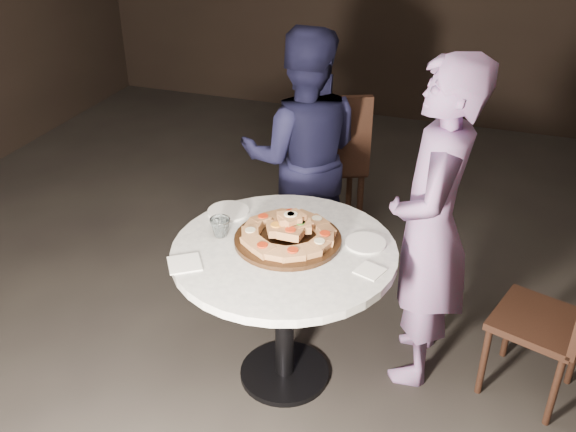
{
  "coord_description": "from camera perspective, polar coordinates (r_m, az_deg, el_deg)",
  "views": [
    {
      "loc": [
        0.79,
        -2.26,
        2.21
      ],
      "look_at": [
        0.02,
        -0.03,
        0.86
      ],
      "focal_mm": 40.0,
      "sensor_mm": 36.0,
      "label": 1
    }
  ],
  "objects": [
    {
      "name": "plate_right",
      "position": [
        2.79,
        6.9,
        -2.41
      ],
      "size": [
        0.19,
        0.19,
        0.01
      ],
      "primitive_type": "cylinder",
      "rotation": [
        0.0,
        0.0,
        -0.1
      ],
      "color": "white",
      "rests_on": "table"
    },
    {
      "name": "chair_far",
      "position": [
        3.97,
        3.58,
        5.42
      ],
      "size": [
        0.62,
        0.63,
        0.99
      ],
      "rotation": [
        0.0,
        0.0,
        3.55
      ],
      "color": "black",
      "rests_on": "ground"
    },
    {
      "name": "table",
      "position": [
        2.82,
        -0.33,
        -5.17
      ],
      "size": [
        1.25,
        1.25,
        0.73
      ],
      "rotation": [
        0.0,
        0.0,
        -0.35
      ],
      "color": "black",
      "rests_on": "ground"
    },
    {
      "name": "floor",
      "position": [
        3.26,
        -0.23,
        -12.88
      ],
      "size": [
        7.0,
        7.0,
        0.0
      ],
      "primitive_type": "plane",
      "color": "black",
      "rests_on": "ground"
    },
    {
      "name": "napkin_near",
      "position": [
        2.67,
        -9.19,
        -4.2
      ],
      "size": [
        0.18,
        0.18,
        0.01
      ],
      "primitive_type": "cube",
      "rotation": [
        0.0,
        0.0,
        0.6
      ],
      "color": "white",
      "rests_on": "table"
    },
    {
      "name": "plate_left",
      "position": [
        3.02,
        -5.33,
        0.42
      ],
      "size": [
        0.25,
        0.25,
        0.01
      ],
      "primitive_type": "cylinder",
      "rotation": [
        0.0,
        0.0,
        -0.35
      ],
      "color": "white",
      "rests_on": "table"
    },
    {
      "name": "diner_teal",
      "position": [
        2.86,
        12.58,
        -1.06
      ],
      "size": [
        0.4,
        0.58,
        1.55
      ],
      "primitive_type": "imported",
      "rotation": [
        0.0,
        0.0,
        -1.52
      ],
      "color": "slate",
      "rests_on": "ground"
    },
    {
      "name": "focaccia_pile",
      "position": [
        2.76,
        0.06,
        -1.33
      ],
      "size": [
        0.42,
        0.42,
        0.11
      ],
      "rotation": [
        0.0,
        0.0,
        0.14
      ],
      "color": "#A66D40",
      "rests_on": "serving_board"
    },
    {
      "name": "chair_right",
      "position": [
        3.03,
        23.08,
        -8.29
      ],
      "size": [
        0.48,
        0.47,
        0.79
      ],
      "rotation": [
        0.0,
        0.0,
        -1.89
      ],
      "color": "black",
      "rests_on": "ground"
    },
    {
      "name": "serving_board",
      "position": [
        2.78,
        -0.02,
        -2.09
      ],
      "size": [
        0.56,
        0.56,
        0.02
      ],
      "primitive_type": "cylinder",
      "rotation": [
        0.0,
        0.0,
        0.22
      ],
      "color": "black",
      "rests_on": "table"
    },
    {
      "name": "diner_navy",
      "position": [
        3.58,
        1.32,
        5.31
      ],
      "size": [
        0.84,
        0.74,
        1.45
      ],
      "primitive_type": "imported",
      "rotation": [
        0.0,
        0.0,
        3.45
      ],
      "color": "black",
      "rests_on": "ground"
    },
    {
      "name": "water_glass",
      "position": [
        2.82,
        -6.04,
        -0.99
      ],
      "size": [
        0.11,
        0.11,
        0.08
      ],
      "primitive_type": "imported",
      "rotation": [
        0.0,
        0.0,
        -0.3
      ],
      "color": "silver",
      "rests_on": "table"
    },
    {
      "name": "napkin_far",
      "position": [
        2.62,
        7.29,
        -4.86
      ],
      "size": [
        0.13,
        0.13,
        0.01
      ],
      "primitive_type": "cube",
      "rotation": [
        0.0,
        0.0,
        -0.33
      ],
      "color": "white",
      "rests_on": "table"
    }
  ]
}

